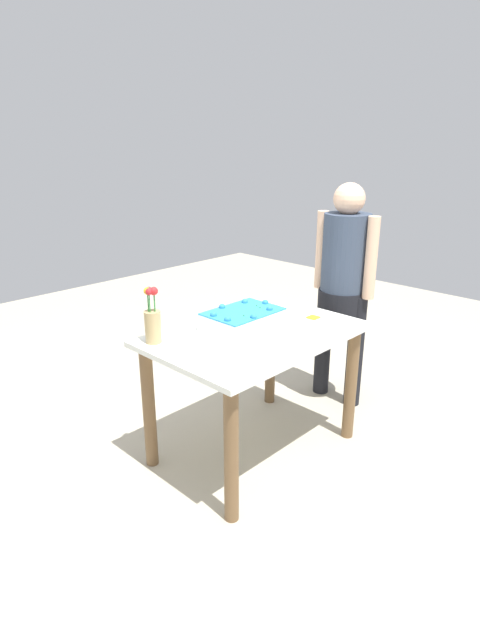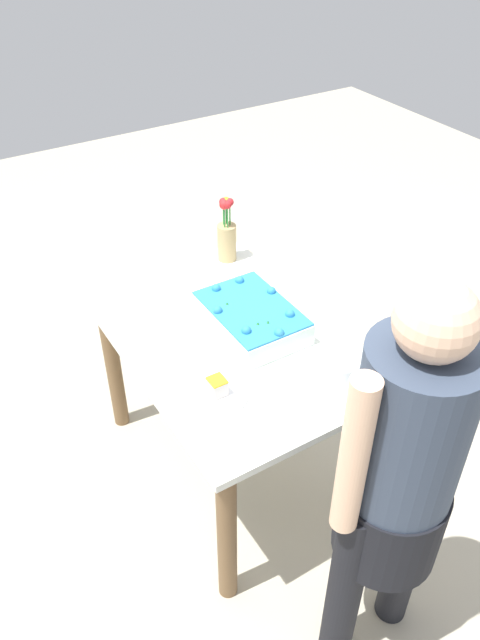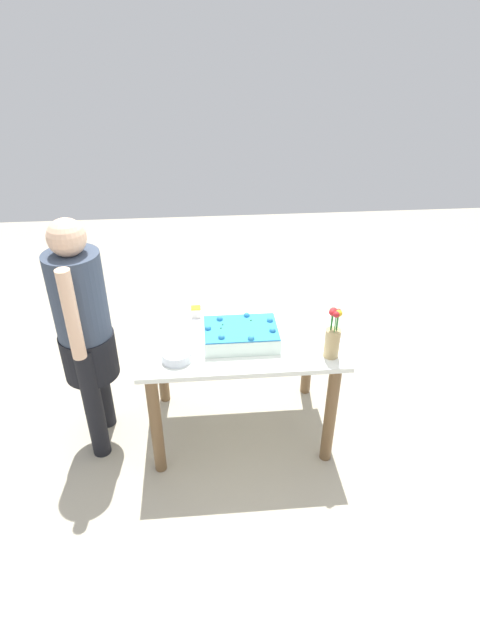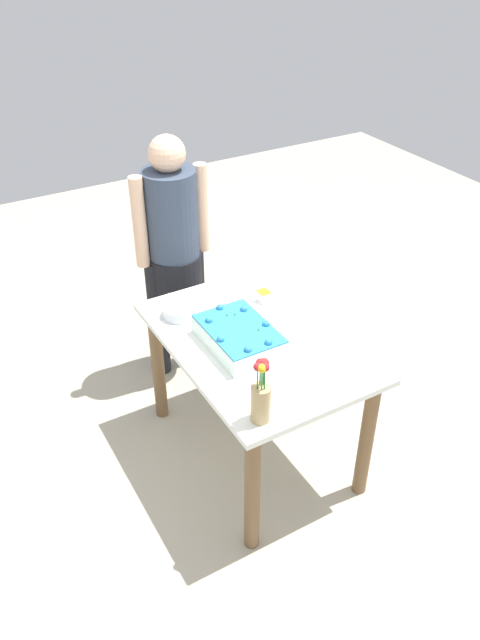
{
  "view_description": "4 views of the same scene",
  "coord_description": "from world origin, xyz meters",
  "px_view_note": "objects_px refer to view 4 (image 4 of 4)",
  "views": [
    {
      "loc": [
        -1.88,
        -1.71,
        1.72
      ],
      "look_at": [
        -0.01,
        0.11,
        0.79
      ],
      "focal_mm": 28.0,
      "sensor_mm": 36.0,
      "label": 1
    },
    {
      "loc": [
        1.59,
        -0.93,
        2.24
      ],
      "look_at": [
        -0.02,
        0.06,
        0.79
      ],
      "focal_mm": 35.0,
      "sensor_mm": 36.0,
      "label": 2
    },
    {
      "loc": [
        0.21,
        2.45,
        2.37
      ],
      "look_at": [
        0.0,
        0.04,
        0.86
      ],
      "focal_mm": 28.0,
      "sensor_mm": 36.0,
      "label": 3
    },
    {
      "loc": [
        -2.05,
        1.27,
        2.51
      ],
      "look_at": [
        0.04,
        0.06,
        0.85
      ],
      "focal_mm": 35.0,
      "sensor_mm": 36.0,
      "label": 4
    }
  ],
  "objects_px": {
    "serving_plate_with_slice": "(264,300)",
    "person_standing": "(173,245)",
    "flower_vase": "(261,396)",
    "sheet_cake": "(239,336)",
    "cake_knife": "(332,365)",
    "fruit_bowl": "(179,311)"
  },
  "relations": [
    {
      "from": "sheet_cake",
      "to": "serving_plate_with_slice",
      "type": "distance_m",
      "value": 0.39
    },
    {
      "from": "sheet_cake",
      "to": "serving_plate_with_slice",
      "type": "xyz_separation_m",
      "value": [
        0.25,
        -0.29,
        -0.03
      ]
    },
    {
      "from": "cake_knife",
      "to": "person_standing",
      "type": "height_order",
      "value": "person_standing"
    },
    {
      "from": "sheet_cake",
      "to": "person_standing",
      "type": "distance_m",
      "value": 0.89
    },
    {
      "from": "flower_vase",
      "to": "person_standing",
      "type": "bearing_deg",
      "value": -10.44
    },
    {
      "from": "person_standing",
      "to": "sheet_cake",
      "type": "bearing_deg",
      "value": -4.82
    },
    {
      "from": "person_standing",
      "to": "fruit_bowl",
      "type": "bearing_deg",
      "value": -22.53
    },
    {
      "from": "person_standing",
      "to": "cake_knife",
      "type": "bearing_deg",
      "value": 9.77
    },
    {
      "from": "sheet_cake",
      "to": "flower_vase",
      "type": "xyz_separation_m",
      "value": [
        -0.48,
        0.18,
        0.07
      ]
    },
    {
      "from": "fruit_bowl",
      "to": "serving_plate_with_slice",
      "type": "bearing_deg",
      "value": -104.4
    },
    {
      "from": "serving_plate_with_slice",
      "to": "fruit_bowl",
      "type": "bearing_deg",
      "value": 75.6
    },
    {
      "from": "serving_plate_with_slice",
      "to": "fruit_bowl",
      "type": "relative_size",
      "value": 1.31
    },
    {
      "from": "sheet_cake",
      "to": "fruit_bowl",
      "type": "relative_size",
      "value": 2.56
    },
    {
      "from": "fruit_bowl",
      "to": "person_standing",
      "type": "distance_m",
      "value": 0.57
    },
    {
      "from": "serving_plate_with_slice",
      "to": "cake_knife",
      "type": "height_order",
      "value": "serving_plate_with_slice"
    },
    {
      "from": "serving_plate_with_slice",
      "to": "person_standing",
      "type": "height_order",
      "value": "person_standing"
    },
    {
      "from": "fruit_bowl",
      "to": "person_standing",
      "type": "height_order",
      "value": "person_standing"
    },
    {
      "from": "sheet_cake",
      "to": "person_standing",
      "type": "relative_size",
      "value": 0.28
    },
    {
      "from": "serving_plate_with_slice",
      "to": "person_standing",
      "type": "xyz_separation_m",
      "value": [
        0.63,
        0.22,
        0.09
      ]
    },
    {
      "from": "serving_plate_with_slice",
      "to": "flower_vase",
      "type": "distance_m",
      "value": 0.88
    },
    {
      "from": "person_standing",
      "to": "serving_plate_with_slice",
      "type": "bearing_deg",
      "value": 19.2
    },
    {
      "from": "serving_plate_with_slice",
      "to": "person_standing",
      "type": "bearing_deg",
      "value": 19.2
    }
  ]
}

